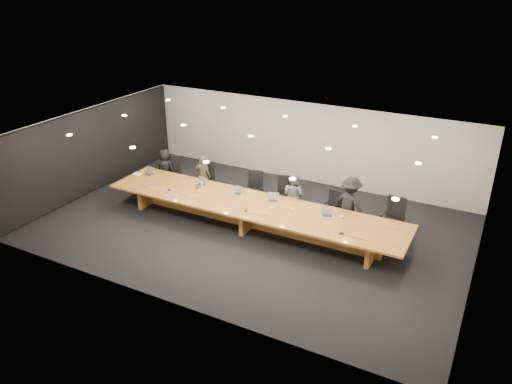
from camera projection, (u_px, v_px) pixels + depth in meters
ground at (251, 227)px, 14.53m from camera, size 12.00×12.00×0.00m
back_wall at (306, 142)px, 17.18m from camera, size 12.00×0.02×2.80m
left_wall_panel at (93, 151)px, 16.49m from camera, size 0.08×7.84×2.74m
conference_table at (251, 211)px, 14.32m from camera, size 9.00×1.80×0.75m
chair_far_left at (172, 173)px, 16.83m from camera, size 0.75×0.75×1.16m
chair_left at (205, 180)px, 16.35m from camera, size 0.57×0.57×1.07m
chair_mid_left at (254, 189)px, 15.65m from camera, size 0.68×0.68×1.12m
chair_mid_right at (284, 195)px, 15.15m from camera, size 0.72×0.72×1.17m
chair_right at (332, 208)px, 14.57m from camera, size 0.59×0.59×1.00m
chair_far_right at (393, 219)px, 13.70m from camera, size 0.66×0.66×1.20m
person_a at (166, 169)px, 16.94m from camera, size 0.67×0.45×1.33m
person_b at (203, 176)px, 16.21m from camera, size 0.57×0.42×1.43m
person_c at (294, 195)px, 14.83m from camera, size 0.83×0.73×1.44m
person_d at (350, 204)px, 14.05m from camera, size 1.18×0.89×1.63m
laptop_a at (148, 171)px, 16.15m from camera, size 0.35×0.28×0.25m
laptop_b at (200, 182)px, 15.35m from camera, size 0.38×0.32×0.26m
laptop_c at (237, 191)px, 14.77m from camera, size 0.33×0.28×0.23m
laptop_d at (273, 198)px, 14.31m from camera, size 0.36×0.30×0.24m
laptop_e at (327, 212)px, 13.46m from camera, size 0.39×0.34×0.25m
water_bottle at (202, 185)px, 15.22m from camera, size 0.07×0.07×0.20m
amber_mug at (197, 187)px, 15.16m from camera, size 0.11×0.11×0.11m
paper_cup_near at (293, 210)px, 13.78m from camera, size 0.08×0.08×0.08m
paper_cup_far at (342, 217)px, 13.35m from camera, size 0.09×0.09×0.09m
notepad at (137, 174)px, 16.25m from camera, size 0.28×0.23×0.02m
lime_gadget at (137, 174)px, 16.24m from camera, size 0.17×0.13×0.02m
av_box at (147, 186)px, 15.33m from camera, size 0.22×0.18×0.03m
mic_left at (169, 190)px, 15.09m from camera, size 0.14×0.14×0.03m
mic_center at (246, 210)px, 13.80m from camera, size 0.16×0.16×0.03m
mic_right at (341, 233)px, 12.62m from camera, size 0.16×0.16×0.03m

